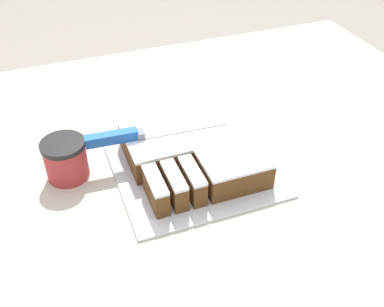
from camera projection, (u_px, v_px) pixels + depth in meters
The scene contains 5 objects.
countertop at pixel (202, 277), 1.29m from camera, with size 1.40×1.10×0.92m.
cake_board at pixel (192, 165), 0.96m from camera, with size 0.33×0.33×0.01m.
cake at pixel (193, 152), 0.94m from camera, with size 0.25×0.26×0.06m.
knife at pixel (128, 136), 0.92m from camera, with size 0.30×0.04×0.02m.
coffee_cup at pixel (66, 159), 0.91m from camera, with size 0.09×0.09×0.09m.
Camera 1 is at (-0.30, -0.73, 1.54)m, focal length 42.00 mm.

